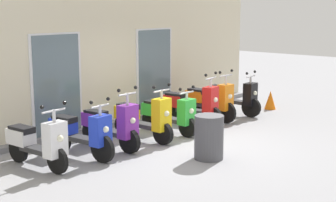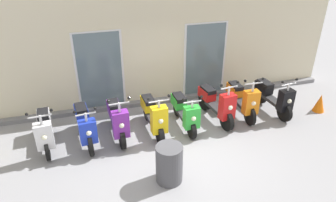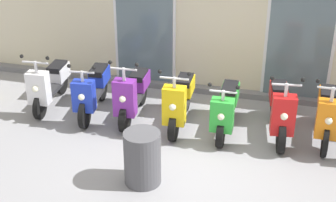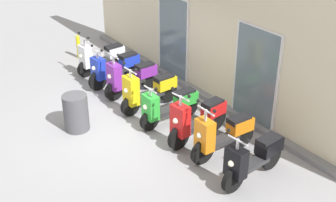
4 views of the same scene
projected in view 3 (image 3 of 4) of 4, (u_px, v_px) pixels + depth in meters
The scene contains 10 objects.
ground_plane at pixel (190, 157), 8.12m from camera, with size 40.00×40.00×0.00m, color #939399.
storefront_facade at pixel (222, 9), 9.66m from camera, with size 11.04×0.50×3.56m.
scooter_white at pixel (49, 83), 9.53m from camera, with size 0.55×1.57×1.24m.
scooter_blue at pixel (93, 90), 9.26m from camera, with size 0.54×1.66×1.20m.
scooter_purple at pixel (133, 94), 9.09m from camera, with size 0.54×1.59×1.31m.
scooter_yellow at pixel (180, 101), 8.85m from camera, with size 0.56×1.61×1.27m.
scooter_green at pixel (226, 108), 8.70m from camera, with size 0.52×1.58×1.13m.
scooter_red at pixel (280, 110), 8.52m from camera, with size 0.58×1.69×1.34m.
scooter_orange at pixel (327, 113), 8.37m from camera, with size 0.56×1.61×1.32m.
trash_bin at pixel (142, 158), 7.33m from camera, with size 0.55×0.55×0.84m, color #4C4C51.
Camera 3 is at (1.40, -6.70, 4.48)m, focal length 53.15 mm.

